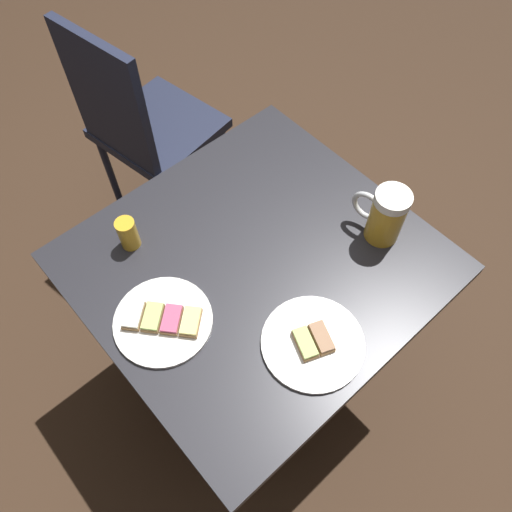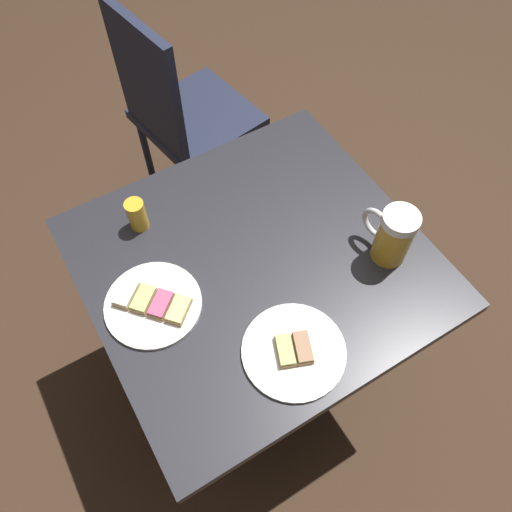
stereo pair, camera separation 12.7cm
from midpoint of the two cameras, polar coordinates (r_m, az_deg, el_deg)
ground_plane at (r=1.92m, az=-1.92°, el=-11.83°), size 6.00×6.00×0.00m
cafe_table at (r=1.40m, az=-2.58°, el=-3.62°), size 0.84×0.80×0.71m
plate_near at (r=1.23m, az=-13.34°, el=-7.26°), size 0.23×0.23×0.03m
plate_far at (r=1.18m, az=3.30°, el=-9.92°), size 0.24×0.24×0.03m
beer_mug at (r=1.29m, az=11.61°, el=4.31°), size 0.09×0.15×0.16m
beer_glass_small at (r=1.33m, az=-16.82°, el=2.21°), size 0.05×0.05×0.09m
cafe_chair at (r=1.88m, az=-14.63°, el=13.87°), size 0.44×0.44×0.95m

